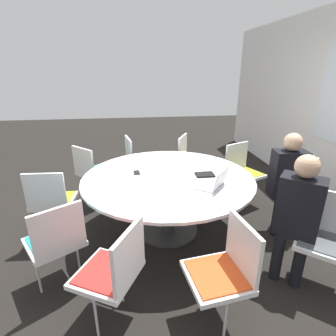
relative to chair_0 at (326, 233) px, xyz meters
name	(u,v)px	position (x,y,z in m)	size (l,w,h in m)	color
ground_plane	(168,230)	(-1.00, -1.26, -0.53)	(16.00, 16.00, 0.00)	black
conference_table	(168,186)	(-1.00, -1.26, 0.08)	(1.94, 1.94, 0.72)	#333333
chair_0	(326,233)	(0.00, 0.00, 0.00)	(0.61, 0.61, 0.87)	white
chair_1	(302,189)	(-0.86, 0.34, 0.00)	(0.47, 0.49, 0.87)	white
chair_2	(242,168)	(-1.61, -0.11, 0.00)	(0.57, 0.58, 0.87)	white
chair_3	(190,157)	(-2.20, -0.75, 0.00)	(0.58, 0.57, 0.87)	white
chair_4	(137,158)	(-2.26, -1.60, 0.00)	(0.52, 0.50, 0.87)	white
chair_5	(92,169)	(-1.86, -2.25, 0.00)	(0.61, 0.61, 0.87)	white
chair_6	(51,198)	(-1.01, -2.57, 0.00)	(0.45, 0.47, 0.87)	white
chair_7	(56,238)	(-0.23, -2.33, 0.00)	(0.59, 0.60, 0.87)	white
chair_8	(114,268)	(0.19, -1.81, 0.00)	(0.58, 0.58, 0.87)	white
chair_9	(225,267)	(0.29, -1.01, 0.00)	(0.49, 0.48, 0.87)	white
person_0	(298,210)	(-0.09, -0.24, 0.19)	(0.40, 0.42, 1.22)	black
person_1	(288,177)	(-0.81, 0.09, 0.19)	(0.29, 0.38, 1.22)	black
laptop	(215,183)	(-0.62, -0.83, 0.25)	(0.38, 0.37, 0.21)	silver
spiral_notebook	(205,175)	(-0.96, -0.84, 0.21)	(0.15, 0.21, 0.02)	black
cell_phone	(137,173)	(-1.14, -1.62, 0.20)	(0.14, 0.08, 0.01)	black
handbag	(165,175)	(-2.43, -1.12, -0.39)	(0.36, 0.16, 0.28)	#661E56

